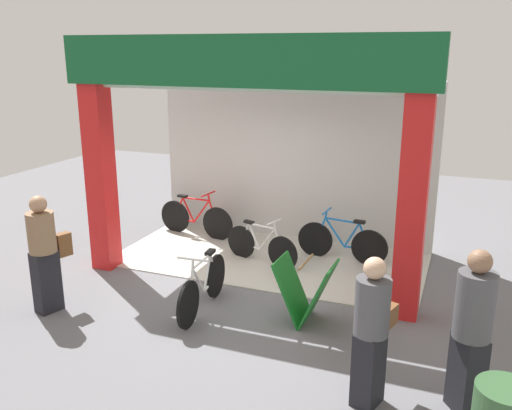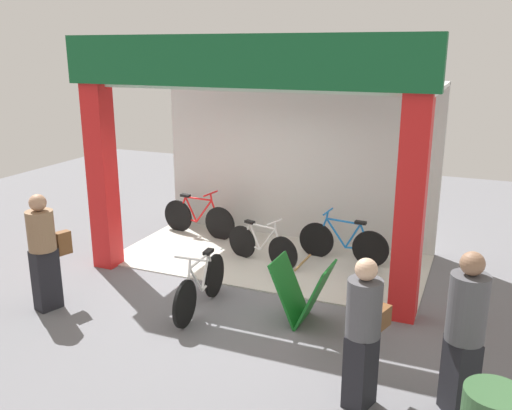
# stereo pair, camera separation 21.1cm
# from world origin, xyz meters

# --- Properties ---
(ground_plane) EXTENTS (18.45, 18.45, 0.00)m
(ground_plane) POSITION_xyz_m (0.00, 0.00, 0.00)
(ground_plane) COLOR slate
(ground_plane) RESTS_ON ground
(shop_facade) EXTENTS (5.42, 2.88, 3.72)m
(shop_facade) POSITION_xyz_m (0.00, 1.36, 2.00)
(shop_facade) COLOR beige
(shop_facade) RESTS_ON ground
(bicycle_inside_0) EXTENTS (1.58, 0.43, 0.87)m
(bicycle_inside_0) POSITION_xyz_m (1.18, 1.67, 0.35)
(bicycle_inside_0) COLOR black
(bicycle_inside_0) RESTS_ON ground
(bicycle_inside_1) EXTENTS (1.63, 0.45, 0.90)m
(bicycle_inside_1) POSITION_xyz_m (-1.76, 1.92, 0.36)
(bicycle_inside_1) COLOR black
(bicycle_inside_1) RESTS_ON ground
(bicycle_inside_2) EXTENTS (1.41, 0.51, 0.81)m
(bicycle_inside_2) POSITION_xyz_m (-0.07, 1.05, 0.32)
(bicycle_inside_2) COLOR black
(bicycle_inside_2) RESTS_ON ground
(bicycle_parked_0) EXTENTS (0.45, 1.62, 0.89)m
(bicycle_parked_0) POSITION_xyz_m (-0.19, -0.88, 0.36)
(bicycle_parked_0) COLOR black
(bicycle_parked_0) RESTS_ON ground
(sandwich_board_sign) EXTENTS (0.78, 0.61, 0.87)m
(sandwich_board_sign) POSITION_xyz_m (1.21, -0.67, 0.43)
(sandwich_board_sign) COLOR #197226
(sandwich_board_sign) RESTS_ON ground
(pedestrian_0) EXTENTS (0.46, 0.64, 1.66)m
(pedestrian_0) POSITION_xyz_m (-2.20, -1.65, 0.87)
(pedestrian_0) COLOR black
(pedestrian_0) RESTS_ON ground
(pedestrian_1) EXTENTS (0.52, 0.52, 1.73)m
(pedestrian_1) POSITION_xyz_m (3.25, -1.89, 0.90)
(pedestrian_1) COLOR black
(pedestrian_1) RESTS_ON ground
(pedestrian_3) EXTENTS (0.44, 0.68, 1.61)m
(pedestrian_3) POSITION_xyz_m (2.32, -2.12, 0.83)
(pedestrian_3) COLOR black
(pedestrian_3) RESTS_ON ground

